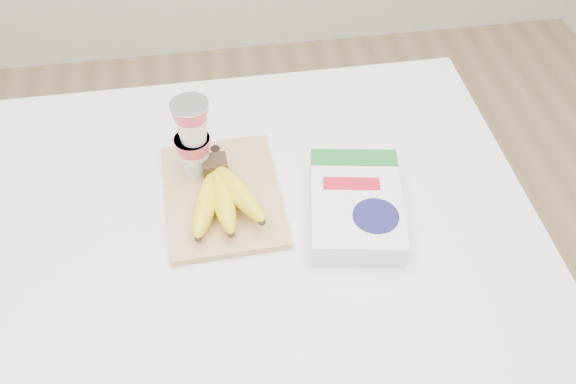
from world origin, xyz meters
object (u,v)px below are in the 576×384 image
object	(u,v)px
table	(211,355)
yogurt_stack	(192,136)
cereal_box	(356,205)
cutting_board	(223,195)
bananas	(222,196)

from	to	relation	value
table	yogurt_stack	world-z (taller)	yogurt_stack
yogurt_stack	cereal_box	xyz separation A→B (m)	(0.29, -0.15, -0.08)
cutting_board	table	bearing A→B (deg)	-141.88
yogurt_stack	cereal_box	distance (m)	0.33
cutting_board	yogurt_stack	bearing A→B (deg)	120.83
table	bananas	bearing A→B (deg)	21.19
table	cereal_box	world-z (taller)	cereal_box
yogurt_stack	bananas	bearing A→B (deg)	-67.22
table	bananas	world-z (taller)	bananas
yogurt_stack	cereal_box	world-z (taller)	yogurt_stack
bananas	cutting_board	bearing A→B (deg)	87.06
cutting_board	yogurt_stack	size ratio (longest dim) A/B	1.77
cutting_board	bananas	bearing A→B (deg)	-94.76
cutting_board	cereal_box	distance (m)	0.26
cutting_board	yogurt_stack	world-z (taller)	yogurt_stack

